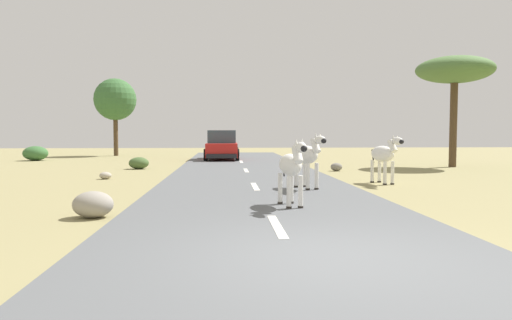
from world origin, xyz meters
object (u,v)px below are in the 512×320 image
object	(u,v)px
zebra_2	(384,155)
zebra_0	(291,166)
rock_4	(93,204)
zebra_1	(308,156)
rock_1	(336,167)
tree_3	(115,100)
car_0	(222,146)
bush_0	(139,163)
bush_2	(35,153)
rock_0	(105,176)
tree_0	(455,71)

from	to	relation	value
zebra_2	zebra_0	bearing A→B (deg)	36.60
zebra_2	rock_4	xyz separation A→B (m)	(-7.72, -5.58, -0.69)
zebra_1	rock_1	distance (m)	7.18
rock_1	tree_3	bearing A→B (deg)	131.59
car_0	bush_0	xyz separation A→B (m)	(-3.73, -6.65, -0.58)
car_0	bush_2	xyz separation A→B (m)	(-11.00, 0.27, -0.42)
zebra_0	bush_0	xyz separation A→B (m)	(-5.37, 11.61, -0.67)
zebra_1	zebra_2	size ratio (longest dim) A/B	0.99
zebra_0	zebra_2	bearing A→B (deg)	-137.20
zebra_2	car_0	world-z (taller)	car_0
tree_3	bush_0	world-z (taller)	tree_3
rock_0	rock_4	bearing A→B (deg)	-77.79
rock_0	zebra_2	bearing A→B (deg)	-13.17
zebra_2	bush_0	bearing A→B (deg)	-52.70
rock_1	zebra_0	bearing A→B (deg)	-108.74
bush_2	tree_3	bearing A→B (deg)	58.06
bush_0	tree_0	bearing A→B (deg)	1.19
zebra_0	rock_0	xyz separation A→B (m)	(-5.71, 6.96, -0.81)
rock_0	rock_1	bearing A→B (deg)	18.01
zebra_1	tree_0	xyz separation A→B (m)	(8.59, 8.71, 3.57)
bush_2	rock_0	bearing A→B (deg)	-59.13
car_0	tree_0	xyz separation A→B (m)	(11.15, -6.34, 3.73)
zebra_0	car_0	distance (m)	18.33
zebra_2	tree_0	distance (m)	9.92
zebra_1	tree_3	world-z (taller)	tree_3
zebra_1	bush_0	world-z (taller)	zebra_1
zebra_2	tree_0	world-z (taller)	tree_0
rock_1	rock_4	bearing A→B (deg)	-124.55
zebra_2	tree_0	bearing A→B (deg)	-144.73
rock_4	car_0	bearing A→B (deg)	82.84
bush_0	rock_4	xyz separation A→B (m)	(1.34, -12.44, -0.01)
car_0	rock_4	bearing A→B (deg)	83.17
car_0	bush_0	bearing A→B (deg)	61.02
bush_2	rock_1	size ratio (longest dim) A/B	2.83
bush_2	rock_1	bearing A→B (deg)	-28.33
zebra_2	rock_4	bearing A→B (deg)	20.29
zebra_1	tree_3	distance (m)	23.36
tree_0	rock_0	world-z (taller)	tree_0
tree_3	car_0	bearing A→B (deg)	-37.46
zebra_1	car_0	bearing A→B (deg)	-98.75
tree_0	bush_2	distance (m)	23.49
rock_4	tree_3	bearing A→B (deg)	101.72
zebra_1	rock_0	size ratio (longest dim) A/B	3.84
zebra_1	bush_2	xyz separation A→B (m)	(-13.56, 15.32, -0.58)
zebra_1	bush_2	bearing A→B (deg)	-66.89
car_0	rock_0	size ratio (longest dim) A/B	10.18
zebra_0	rock_4	world-z (taller)	zebra_0
zebra_0	rock_0	world-z (taller)	zebra_0
tree_0	tree_3	size ratio (longest dim) A/B	0.97
tree_3	rock_1	bearing A→B (deg)	-48.41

